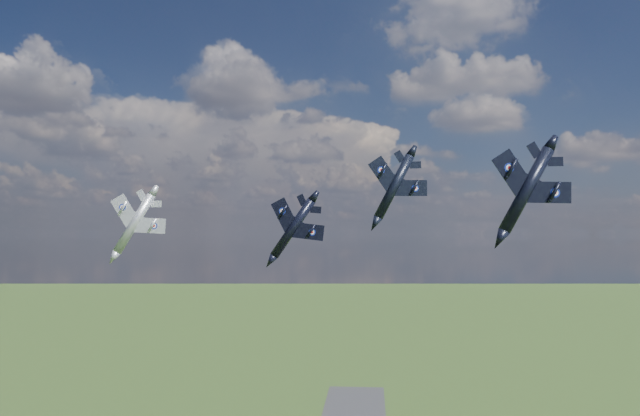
# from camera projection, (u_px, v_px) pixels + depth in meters

# --- Properties ---
(jet_lead_navy) EXTENTS (11.22, 14.87, 8.08)m
(jet_lead_navy) POSITION_uv_depth(u_px,v_px,m) (293.00, 228.00, 93.47)
(jet_lead_navy) COLOR black
(jet_right_navy) EXTENTS (10.88, 14.38, 7.26)m
(jet_right_navy) POSITION_uv_depth(u_px,v_px,m) (526.00, 190.00, 66.21)
(jet_right_navy) COLOR black
(jet_high_navy) EXTENTS (14.08, 17.84, 8.46)m
(jet_high_navy) POSITION_uv_depth(u_px,v_px,m) (394.00, 187.00, 105.23)
(jet_high_navy) COLOR black
(jet_left_silver) EXTENTS (12.37, 16.05, 8.15)m
(jet_left_silver) POSITION_uv_depth(u_px,v_px,m) (134.00, 223.00, 102.02)
(jet_left_silver) COLOR #A3A6AD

